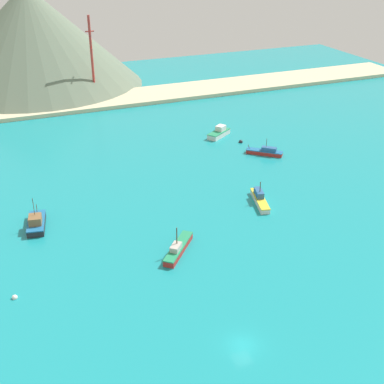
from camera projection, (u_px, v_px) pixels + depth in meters
ground at (168, 238)px, 95.57m from camera, size 260.00×280.00×0.50m
fishing_boat_0 at (36, 223)px, 98.20m from camera, size 4.59×8.71×6.31m
fishing_boat_2 at (178, 248)px, 90.67m from camera, size 8.21×9.12×5.32m
fishing_boat_3 at (265, 152)px, 130.00m from camera, size 8.22×7.52×4.29m
fishing_boat_4 at (260, 199)px, 107.19m from camera, size 4.40×9.95×4.64m
fishing_boat_5 at (219, 133)px, 141.42m from camera, size 8.02×6.69×2.83m
buoy_0 at (241, 142)px, 137.61m from camera, size 1.07×1.07×1.07m
buoy_1 at (15, 297)px, 79.63m from camera, size 0.88×0.88×0.88m
beach_strip at (76, 103)px, 166.43m from camera, size 247.00×17.74×1.20m
hill_central at (31, 37)px, 180.20m from camera, size 75.57×75.57×34.22m
radio_tower at (92, 59)px, 164.98m from camera, size 2.70×2.16×27.03m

